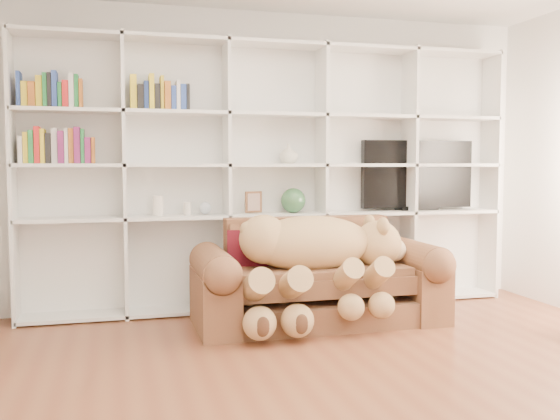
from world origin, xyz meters
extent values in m
plane|color=brown|center=(0.00, 0.00, 0.00)|extent=(5.00, 5.00, 0.00)
cube|color=white|center=(0.00, 2.50, 1.35)|extent=(5.00, 0.02, 2.70)
cube|color=white|center=(0.00, 2.46, 1.20)|extent=(4.40, 0.03, 2.40)
cube|color=white|center=(-2.20, 2.30, 1.20)|extent=(0.03, 0.35, 2.40)
cube|color=white|center=(-1.32, 2.30, 1.20)|extent=(0.03, 0.35, 2.40)
cube|color=white|center=(-0.44, 2.30, 1.20)|extent=(0.03, 0.35, 2.40)
cube|color=white|center=(0.44, 2.30, 1.20)|extent=(0.03, 0.35, 2.40)
cube|color=white|center=(1.32, 2.30, 1.20)|extent=(0.03, 0.35, 2.40)
cube|color=white|center=(2.20, 2.30, 1.20)|extent=(0.03, 0.35, 2.40)
cube|color=white|center=(0.00, 2.30, 0.03)|extent=(4.40, 0.35, 0.03)
cube|color=white|center=(0.00, 2.30, 0.85)|extent=(4.40, 0.35, 0.03)
cube|color=white|center=(0.00, 2.30, 1.30)|extent=(4.40, 0.35, 0.03)
cube|color=white|center=(0.00, 2.30, 1.75)|extent=(4.40, 0.35, 0.03)
cube|color=white|center=(0.00, 2.30, 2.37)|extent=(4.40, 0.35, 0.03)
cube|color=brown|center=(0.21, 1.67, 0.10)|extent=(1.93, 0.78, 0.20)
cube|color=brown|center=(0.21, 1.65, 0.41)|extent=(1.44, 0.64, 0.28)
cube|color=brown|center=(0.21, 2.02, 0.60)|extent=(1.44, 0.18, 0.51)
cube|color=brown|center=(-0.66, 1.67, 0.25)|extent=(0.29, 0.87, 0.51)
cube|color=brown|center=(1.07, 1.67, 0.25)|extent=(0.29, 0.87, 0.51)
cylinder|color=brown|center=(-0.66, 1.67, 0.51)|extent=(0.29, 0.83, 0.29)
cylinder|color=brown|center=(1.07, 1.67, 0.51)|extent=(0.29, 0.83, 0.29)
ellipsoid|color=tan|center=(0.12, 1.63, 0.67)|extent=(1.03, 0.50, 0.44)
sphere|color=tan|center=(-0.27, 1.63, 0.72)|extent=(0.39, 0.39, 0.39)
sphere|color=tan|center=(0.71, 1.63, 0.65)|extent=(0.39, 0.39, 0.39)
sphere|color=beige|center=(0.86, 1.63, 0.59)|extent=(0.20, 0.20, 0.20)
sphere|color=#442818|center=(0.94, 1.63, 0.58)|extent=(0.06, 0.06, 0.06)
ellipsoid|color=tan|center=(0.69, 1.49, 0.81)|extent=(0.09, 0.15, 0.15)
ellipsoid|color=tan|center=(0.69, 1.76, 0.81)|extent=(0.09, 0.15, 0.15)
sphere|color=tan|center=(-0.39, 1.63, 0.80)|extent=(0.13, 0.13, 0.13)
cylinder|color=tan|center=(0.30, 1.32, 0.43)|extent=(0.17, 0.47, 0.35)
cylinder|color=tan|center=(0.55, 1.32, 0.43)|extent=(0.17, 0.47, 0.35)
cylinder|color=tan|center=(-0.41, 1.32, 0.40)|extent=(0.20, 0.55, 0.40)
cylinder|color=tan|center=(-0.13, 1.32, 0.40)|extent=(0.20, 0.55, 0.40)
sphere|color=tan|center=(0.30, 1.17, 0.24)|extent=(0.20, 0.20, 0.20)
sphere|color=tan|center=(0.55, 1.17, 0.24)|extent=(0.20, 0.20, 0.20)
sphere|color=tan|center=(-0.41, 1.17, 0.17)|extent=(0.25, 0.25, 0.25)
sphere|color=tan|center=(-0.13, 1.17, 0.17)|extent=(0.25, 0.25, 0.25)
cube|color=#570E14|center=(-0.35, 1.85, 0.60)|extent=(0.36, 0.23, 0.35)
cube|color=black|center=(1.44, 2.35, 1.21)|extent=(1.14, 0.08, 0.65)
cube|color=black|center=(1.44, 2.35, 0.89)|extent=(0.38, 0.18, 0.04)
cube|color=#54331D|center=(-0.20, 2.30, 0.97)|extent=(0.16, 0.04, 0.19)
sphere|color=#326139|center=(0.17, 2.30, 0.98)|extent=(0.23, 0.23, 0.23)
cylinder|color=silver|center=(-1.04, 2.30, 0.95)|extent=(0.10, 0.10, 0.17)
cylinder|color=silver|center=(-0.79, 2.30, 0.92)|extent=(0.08, 0.08, 0.11)
sphere|color=silver|center=(-0.63, 2.30, 0.92)|extent=(0.11, 0.11, 0.11)
imported|color=beige|center=(0.13, 2.30, 1.40)|extent=(0.22, 0.22, 0.18)
camera|label=1|loc=(-1.41, -3.14, 1.31)|focal=40.00mm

